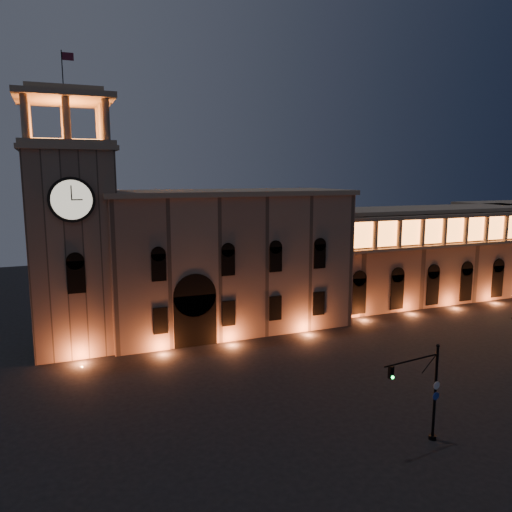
# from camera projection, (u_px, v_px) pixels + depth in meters

# --- Properties ---
(ground) EXTENTS (160.00, 160.00, 0.00)m
(ground) POSITION_uv_depth(u_px,v_px,m) (327.00, 390.00, 45.76)
(ground) COLOR black
(ground) RESTS_ON ground
(government_building) EXTENTS (30.80, 12.80, 17.60)m
(government_building) POSITION_uv_depth(u_px,v_px,m) (227.00, 260.00, 63.62)
(government_building) COLOR #846956
(government_building) RESTS_ON ground
(clock_tower) EXTENTS (9.80, 9.80, 32.40)m
(clock_tower) POSITION_uv_depth(u_px,v_px,m) (72.00, 239.00, 55.27)
(clock_tower) COLOR #846956
(clock_tower) RESTS_ON ground
(colonnade_wing) EXTENTS (40.60, 11.50, 14.50)m
(colonnade_wing) POSITION_uv_depth(u_px,v_px,m) (428.00, 253.00, 78.38)
(colonnade_wing) COLOR #7F6451
(colonnade_wing) RESTS_ON ground
(traffic_light) EXTENTS (5.37, 1.04, 7.41)m
(traffic_light) POSITION_uv_depth(u_px,v_px,m) (427.00, 393.00, 36.10)
(traffic_light) COLOR black
(traffic_light) RESTS_ON ground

